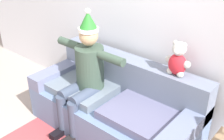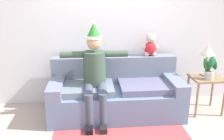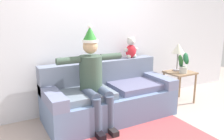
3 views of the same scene
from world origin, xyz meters
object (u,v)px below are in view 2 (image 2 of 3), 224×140
(side_table, at_px, (206,83))
(teddy_bear, at_px, (150,46))
(couch, at_px, (116,93))
(table_lamp, at_px, (208,51))
(person_seated, at_px, (95,72))
(potted_plant, at_px, (210,68))

(side_table, bearing_deg, teddy_bear, 156.02)
(couch, distance_m, side_table, 1.48)
(teddy_bear, height_order, table_lamp, teddy_bear)
(table_lamp, bearing_deg, side_table, -91.56)
(person_seated, xyz_separation_m, table_lamp, (1.81, 0.16, 0.24))
(person_seated, relative_size, table_lamp, 2.90)
(teddy_bear, distance_m, side_table, 1.10)
(side_table, bearing_deg, couch, 175.97)
(person_seated, bearing_deg, side_table, 2.14)
(person_seated, distance_m, side_table, 1.83)
(couch, xyz_separation_m, side_table, (1.47, -0.10, 0.16))
(teddy_bear, xyz_separation_m, table_lamp, (0.86, -0.29, -0.05))
(potted_plant, bearing_deg, couch, 172.30)
(teddy_bear, relative_size, side_table, 0.63)
(person_seated, bearing_deg, couch, 26.91)
(side_table, xyz_separation_m, table_lamp, (0.00, 0.09, 0.51))
(teddy_bear, bearing_deg, side_table, -23.98)
(side_table, bearing_deg, potted_plant, -106.30)
(teddy_bear, bearing_deg, person_seated, -154.61)
(person_seated, xyz_separation_m, teddy_bear, (0.95, 0.45, 0.29))
(table_lamp, bearing_deg, teddy_bear, 161.17)
(couch, relative_size, table_lamp, 3.98)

